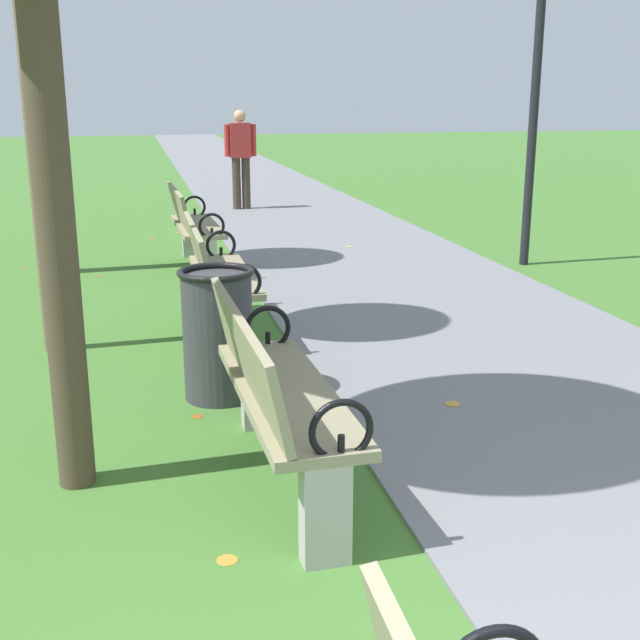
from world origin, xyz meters
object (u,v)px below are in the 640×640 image
park_bench_2 (275,393)px  park_bench_3 (217,275)px  park_bench_4 (193,226)px  trash_bin (218,334)px  lamp_post (538,53)px  pedestrian_walking (241,154)px

park_bench_2 → park_bench_3: bearing=90.0°
park_bench_3 → park_bench_4: same height
park_bench_2 → park_bench_3: (-0.00, 2.74, 0.00)m
trash_bin → lamp_post: (3.85, 3.49, 1.88)m
pedestrian_walking → trash_bin: bearing=-98.5°
park_bench_2 → lamp_post: size_ratio=0.46×
park_bench_4 → park_bench_3: bearing=-90.0°
park_bench_4 → trash_bin: 4.08m
park_bench_3 → park_bench_2: bearing=-90.0°
park_bench_3 → lamp_post: lamp_post is taller
trash_bin → park_bench_4: bearing=87.9°
park_bench_4 → trash_bin: size_ratio=1.92×
park_bench_2 → park_bench_4: size_ratio=1.00×
park_bench_2 → park_bench_3: size_ratio=1.01×
park_bench_3 → park_bench_4: bearing=90.0°
park_bench_2 → park_bench_4: (0.00, 5.37, 0.00)m
park_bench_2 → trash_bin: park_bench_2 is taller
park_bench_2 → lamp_post: lamp_post is taller
park_bench_2 → pedestrian_walking: 10.15m
park_bench_3 → trash_bin: bearing=-95.8°
trash_bin → lamp_post: lamp_post is taller
park_bench_2 → park_bench_3: same height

